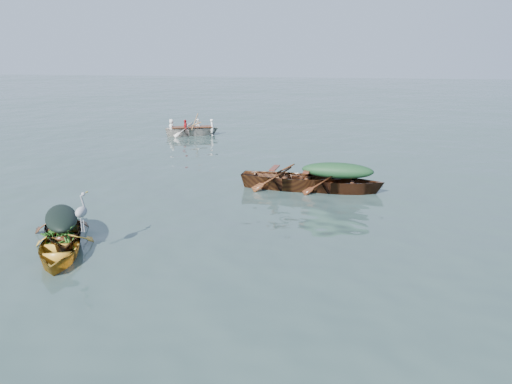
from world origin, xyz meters
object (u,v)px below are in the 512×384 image
yellow_dinghy (60,257)px  open_wooden_boat (291,189)px  rowed_boat (192,135)px  heron (82,218)px  green_tarp_boat (337,192)px  dark_covered_boat (64,241)px

yellow_dinghy → open_wooden_boat: (4.58, 6.66, 0.00)m
open_wooden_boat → rowed_boat: bearing=39.0°
open_wooden_boat → heron: heron is taller
green_tarp_boat → heron: 8.54m
green_tarp_boat → open_wooden_boat: 1.55m
rowed_boat → heron: heron is taller
heron → yellow_dinghy: bearing=-174.8°
dark_covered_boat → heron: (0.92, -0.62, 0.88)m
yellow_dinghy → heron: bearing=5.2°
dark_covered_boat → heron: heron is taller
dark_covered_boat → rowed_boat: 15.64m
yellow_dinghy → dark_covered_boat: (-0.43, 0.88, 0.00)m
heron → dark_covered_boat: bearing=123.2°
dark_covered_boat → open_wooden_boat: (5.01, 5.79, 0.00)m
dark_covered_boat → heron: 1.42m
yellow_dinghy → dark_covered_boat: 0.98m
yellow_dinghy → heron: heron is taller
open_wooden_boat → rowed_boat: open_wooden_boat is taller
open_wooden_boat → heron: bearing=152.7°
green_tarp_boat → open_wooden_boat: bearing=90.0°
yellow_dinghy → dark_covered_boat: bearing=93.3°
open_wooden_boat → rowed_boat: 11.76m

